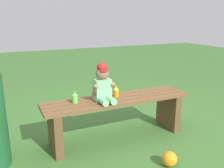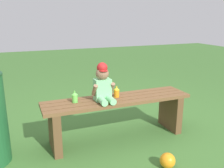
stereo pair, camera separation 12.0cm
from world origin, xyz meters
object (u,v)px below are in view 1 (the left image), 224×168
child_figure (103,84)px  toy_ball (169,159)px  sippy_cup_left (75,98)px  sippy_cup_right (116,92)px  park_bench (117,111)px

child_figure → toy_ball: 0.97m
sippy_cup_left → sippy_cup_right: same height
child_figure → toy_ball: size_ratio=2.85×
child_figure → sippy_cup_left: 0.32m
toy_ball → park_bench: bearing=105.8°
park_bench → sippy_cup_right: (0.00, 0.04, 0.21)m
sippy_cup_left → toy_ball: 1.09m
toy_ball → sippy_cup_right: bearing=104.7°
child_figure → sippy_cup_right: size_ratio=3.26×
sippy_cup_right → toy_ball: bearing=-75.3°
park_bench → sippy_cup_left: 0.51m
park_bench → toy_ball: size_ratio=11.50×
sippy_cup_right → park_bench: bearing=-97.5°
sippy_cup_right → toy_ball: (0.19, -0.73, -0.46)m
sippy_cup_left → sippy_cup_right: 0.47m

